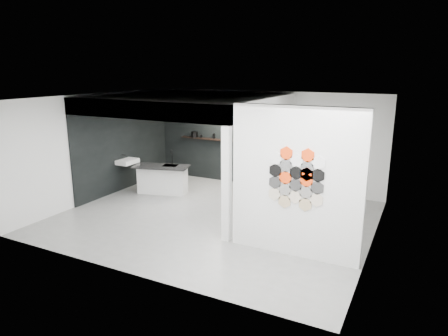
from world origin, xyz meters
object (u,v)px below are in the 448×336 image
Objects in this scene: kitchen_island at (163,179)px; kettle at (249,139)px; glass_bowl at (266,142)px; partition_panel at (296,183)px; glass_vase at (266,141)px; bottle_dark at (214,136)px; stockpot at (195,134)px; utensil_cup at (201,136)px; wall_basin at (127,162)px.

kitchen_island is 2.78m from kettle.
partition_panel is at bearing -61.77° from glass_bowl.
glass_vase is at bearing 22.63° from kitchen_island.
bottle_dark is (0.65, 1.84, 0.99)m from kitchen_island.
bottle_dark is (-1.71, 0.00, 0.02)m from glass_vase.
stockpot reaches higher than bottle_dark.
partition_panel is at bearing -70.32° from kettle.
utensil_cup is (-4.25, 3.87, -0.04)m from partition_panel.
wall_basin is 3.66× the size of bottle_dark.
wall_basin is 4.57× the size of glass_vase.
partition_panel reaches higher than glass_bowl.
kitchen_island is 11.95× the size of glass_bowl.
utensil_cup is (-0.46, 0.00, -0.04)m from bottle_dark.
kettle is (1.87, 0.00, -0.00)m from stockpot.
partition_panel is 14.05× the size of kettle.
glass_bowl reaches higher than kitchen_island.
utensil_cup is at bearing 180.00° from glass_vase.
wall_basin is 1.14m from kitchen_island.
glass_vase is at bearing 0.00° from glass_bowl.
utensil_cup is at bearing 68.88° from kitchen_island.
stockpot reaches higher than wall_basin.
bottle_dark is (0.69, 0.00, -0.01)m from stockpot.
partition_panel is at bearing -42.31° from utensil_cup.
stockpot is (-4.47, 3.87, 0.01)m from partition_panel.
kitchen_island is at bearing -95.88° from utensil_cup.
bottle_dark reaches higher than glass_vase.
glass_vase is at bearing 118.23° from partition_panel.
kettle is 1.52× the size of glass_vase.
utensil_cup is (-1.64, 0.00, -0.04)m from kettle.
stockpot is 1.87m from kettle.
stockpot reaches higher than utensil_cup.
partition_panel reaches higher than wall_basin.
kettle is 1.22× the size of bottle_dark.
partition_panel reaches higher than glass_vase.
wall_basin is 0.37× the size of kitchen_island.
glass_bowl is 2.17m from utensil_cup.
kitchen_island is at bearing -88.76° from stockpot.
kettle is (2.86, 2.07, 0.55)m from wall_basin.
glass_bowl is at bearing 0.00° from stockpot.
glass_bowl is at bearing 0.00° from utensil_cup.
glass_bowl is (0.53, 0.00, -0.04)m from kettle.
kettle is at bearing 0.00° from bottle_dark.
stockpot is (0.99, 2.07, 0.56)m from wall_basin.
glass_vase is (2.40, 0.00, -0.02)m from stockpot.
partition_panel is at bearing -39.83° from kitchen_island.
stockpot is at bearing 76.00° from kitchen_island.
kettle reaches higher than utensil_cup.
kitchen_island is 2.18m from bottle_dark.
bottle_dark reaches higher than wall_basin.
utensil_cup is at bearing 180.00° from glass_bowl.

